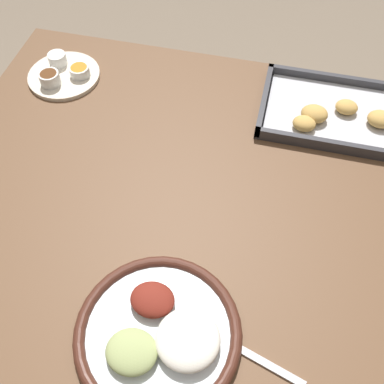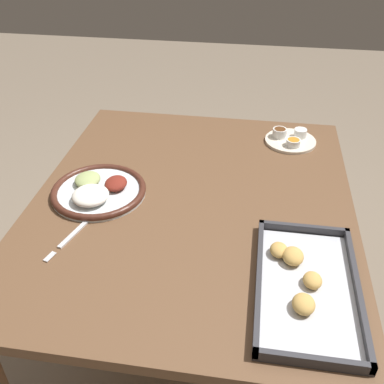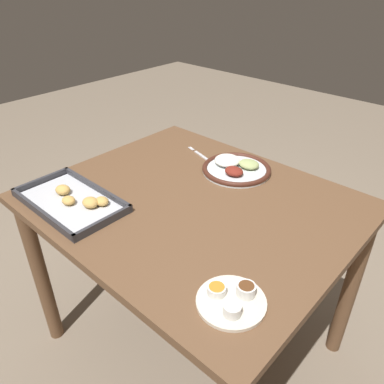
# 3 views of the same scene
# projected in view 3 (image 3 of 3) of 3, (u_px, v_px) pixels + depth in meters

# --- Properties ---
(ground_plane) EXTENTS (8.00, 8.00, 0.00)m
(ground_plane) POSITION_uv_depth(u_px,v_px,m) (193.00, 339.00, 1.73)
(ground_plane) COLOR #7A6B59
(dining_table) EXTENTS (1.08, 0.91, 0.77)m
(dining_table) POSITION_uv_depth(u_px,v_px,m) (193.00, 226.00, 1.39)
(dining_table) COLOR brown
(dining_table) RESTS_ON ground_plane
(dinner_plate) EXTENTS (0.28, 0.28, 0.05)m
(dinner_plate) POSITION_uv_depth(u_px,v_px,m) (236.00, 168.00, 1.50)
(dinner_plate) COLOR silver
(dinner_plate) RESTS_ON dining_table
(fork) EXTENTS (0.20, 0.07, 0.00)m
(fork) POSITION_uv_depth(u_px,v_px,m) (203.00, 157.00, 1.61)
(fork) COLOR silver
(fork) RESTS_ON dining_table
(saucer_plate) EXTENTS (0.17, 0.17, 0.04)m
(saucer_plate) POSITION_uv_depth(u_px,v_px,m) (232.00, 299.00, 0.92)
(saucer_plate) COLOR beige
(saucer_plate) RESTS_ON dining_table
(baking_tray) EXTENTS (0.40, 0.23, 0.04)m
(baking_tray) POSITION_uv_depth(u_px,v_px,m) (73.00, 201.00, 1.30)
(baking_tray) COLOR #333338
(baking_tray) RESTS_ON dining_table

